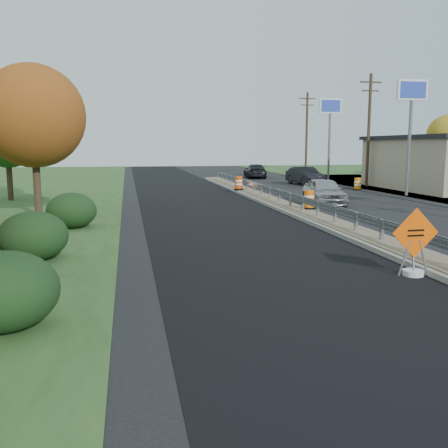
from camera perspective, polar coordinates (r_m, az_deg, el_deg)
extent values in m
plane|color=black|center=(18.27, 17.51, -2.42)|extent=(140.00, 140.00, 0.00)
cube|color=black|center=(26.30, -1.58, 1.38)|extent=(7.20, 120.00, 0.01)
cube|color=gray|center=(25.47, 8.98, 1.21)|extent=(1.60, 55.00, 0.18)
cube|color=brown|center=(25.45, 8.99, 1.47)|extent=(1.25, 55.00, 0.05)
cube|color=silver|center=(16.46, 20.89, -1.75)|extent=(0.10, 0.15, 0.70)
cube|color=silver|center=(18.17, 17.59, -0.63)|extent=(0.10, 0.15, 0.70)
cube|color=silver|center=(19.92, 14.87, 0.31)|extent=(0.10, 0.15, 0.70)
cube|color=silver|center=(21.72, 12.59, 1.09)|extent=(0.10, 0.15, 0.70)
cube|color=silver|center=(23.55, 10.66, 1.75)|extent=(0.10, 0.15, 0.70)
cube|color=silver|center=(25.41, 9.01, 2.31)|extent=(0.10, 0.15, 0.70)
cube|color=silver|center=(27.29, 7.58, 2.79)|extent=(0.10, 0.15, 0.70)
cube|color=silver|center=(29.18, 6.34, 3.21)|extent=(0.10, 0.15, 0.70)
cube|color=silver|center=(31.08, 5.25, 3.58)|extent=(0.10, 0.15, 0.70)
cube|color=silver|center=(33.00, 4.28, 3.90)|extent=(0.10, 0.15, 0.70)
cube|color=silver|center=(34.93, 3.42, 4.18)|extent=(0.10, 0.15, 0.70)
cube|color=silver|center=(36.86, 2.65, 4.44)|extent=(0.10, 0.15, 0.70)
cube|color=silver|center=(38.81, 1.96, 4.67)|extent=(0.10, 0.15, 0.70)
cube|color=silver|center=(40.75, 1.33, 4.88)|extent=(0.10, 0.15, 0.70)
cube|color=silver|center=(42.70, 0.76, 5.06)|extent=(0.10, 0.15, 0.70)
cube|color=silver|center=(44.66, 0.24, 5.24)|extent=(0.10, 0.15, 0.70)
cube|color=silver|center=(46.62, -0.24, 5.39)|extent=(0.10, 0.15, 0.70)
cube|color=silver|center=(48.58, -0.68, 5.53)|extent=(0.10, 0.15, 0.70)
cube|color=silver|center=(26.32, 8.28, 2.99)|extent=(0.04, 46.00, 0.34)
cube|color=silver|center=(26.33, 8.28, 2.82)|extent=(0.06, 46.00, 0.03)
cube|color=silver|center=(26.32, 8.28, 3.16)|extent=(0.06, 46.00, 0.03)
cube|color=black|center=(41.32, 19.22, 5.86)|extent=(0.08, 7.20, 2.20)
cylinder|color=slate|center=(37.04, 20.39, 8.29)|extent=(0.22, 0.22, 6.80)
cube|color=white|center=(37.23, 20.71, 14.14)|extent=(2.20, 0.25, 1.40)
cube|color=#263FB2|center=(37.23, 20.71, 14.14)|extent=(1.90, 0.30, 1.10)
cylinder|color=slate|center=(49.56, 11.92, 8.67)|extent=(0.22, 0.22, 6.80)
cube|color=white|center=(49.70, 12.06, 13.06)|extent=(2.20, 0.25, 1.40)
cube|color=#263FB2|center=(49.70, 12.06, 13.06)|extent=(1.90, 0.30, 1.10)
cylinder|color=#473523|center=(44.55, 16.20, 10.18)|extent=(0.26, 0.26, 9.40)
cube|color=#473523|center=(44.84, 16.43, 15.29)|extent=(1.90, 0.12, 0.12)
cube|color=#473523|center=(44.76, 16.39, 14.40)|extent=(1.50, 0.10, 0.10)
cylinder|color=#473523|center=(58.32, 9.42, 10.04)|extent=(0.26, 0.26, 9.40)
cube|color=#473523|center=(58.54, 9.52, 13.95)|extent=(1.90, 0.12, 0.12)
cube|color=#473523|center=(58.48, 9.50, 13.27)|extent=(1.50, 0.10, 0.10)
ellipsoid|color=black|center=(10.37, -23.93, -6.98)|extent=(2.09, 2.09, 1.52)
ellipsoid|color=black|center=(16.21, -20.97, -1.27)|extent=(2.09, 2.09, 1.52)
ellipsoid|color=black|center=(22.02, -17.03, 1.49)|extent=(2.09, 2.09, 1.52)
cylinder|color=#473523|center=(26.16, -20.58, 4.39)|extent=(0.36, 0.36, 3.30)
sphere|color=#945119|center=(26.13, -20.98, 11.45)|extent=(4.95, 4.95, 4.95)
cylinder|color=#473523|center=(34.58, -23.30, 4.84)|extent=(0.36, 0.36, 2.86)
sphere|color=#214F1A|center=(34.53, -23.59, 9.47)|extent=(4.29, 4.29, 4.29)
cylinder|color=#473523|center=(60.62, 24.08, 6.35)|extent=(0.36, 0.36, 3.08)
sphere|color=#A38B23|center=(60.60, 24.26, 9.19)|extent=(4.62, 4.62, 4.62)
cylinder|color=white|center=(14.40, 20.79, -5.25)|extent=(0.56, 0.56, 0.16)
cube|color=slate|center=(14.17, 19.92, -3.70)|extent=(0.33, 0.04, 0.97)
cube|color=slate|center=(14.46, 21.83, -3.56)|extent=(0.33, 0.04, 0.97)
cube|color=slate|center=(14.35, 20.78, -3.59)|extent=(0.04, 0.25, 0.98)
cube|color=#E14D04|center=(14.19, 21.04, -0.95)|extent=(1.34, 0.04, 1.34)
cube|color=black|center=(14.16, 21.10, -0.69)|extent=(0.48, 0.01, 0.05)
cube|color=black|center=(14.18, 21.07, -1.24)|extent=(0.48, 0.01, 0.05)
cylinder|color=black|center=(26.21, 9.66, 1.81)|extent=(0.65, 0.65, 0.09)
cylinder|color=orange|center=(26.16, 9.69, 2.80)|extent=(0.52, 0.52, 0.91)
cylinder|color=white|center=(26.14, 9.70, 3.13)|extent=(0.53, 0.53, 0.12)
cylinder|color=white|center=(26.17, 9.68, 2.61)|extent=(0.53, 0.53, 0.12)
cylinder|color=black|center=(37.13, 1.69, 4.00)|extent=(0.66, 0.66, 0.09)
cylinder|color=#F24E0A|center=(37.09, 1.69, 4.72)|extent=(0.53, 0.53, 0.93)
cylinder|color=white|center=(37.08, 1.69, 4.96)|extent=(0.55, 0.55, 0.12)
cylinder|color=white|center=(37.10, 1.69, 4.58)|extent=(0.55, 0.55, 0.12)
cylinder|color=black|center=(40.90, 15.00, 3.84)|extent=(0.65, 0.65, 0.09)
cylinder|color=orange|center=(40.86, 15.02, 4.48)|extent=(0.52, 0.52, 0.92)
cylinder|color=white|center=(40.85, 15.03, 4.69)|extent=(0.54, 0.54, 0.12)
cylinder|color=white|center=(40.87, 15.02, 4.35)|extent=(0.54, 0.54, 0.12)
cylinder|color=black|center=(49.87, 9.18, 4.89)|extent=(0.63, 0.63, 0.08)
cylinder|color=#D74609|center=(49.84, 9.20, 5.40)|extent=(0.51, 0.51, 0.89)
cylinder|color=white|center=(49.83, 9.20, 5.57)|extent=(0.52, 0.52, 0.12)
cylinder|color=white|center=(49.85, 9.19, 5.30)|extent=(0.52, 0.52, 0.12)
imported|color=#AAAAAE|center=(30.33, 11.39, 3.69)|extent=(2.38, 4.80, 1.57)
imported|color=black|center=(45.46, 9.25, 5.46)|extent=(2.26, 5.03, 1.60)
imported|color=black|center=(54.46, 3.58, 6.06)|extent=(2.71, 5.34, 1.49)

